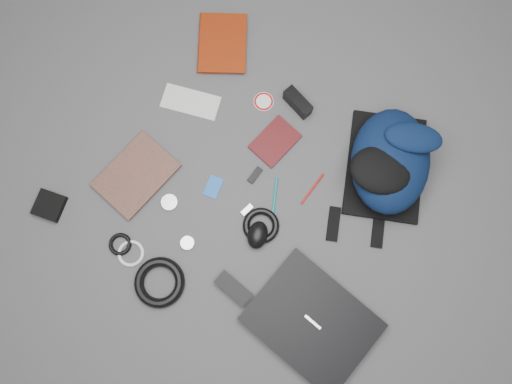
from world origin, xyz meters
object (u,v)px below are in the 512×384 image
at_px(comic_book, 117,157).
at_px(textbook_red, 198,43).
at_px(mouse, 258,235).
at_px(power_brick, 233,288).
at_px(dvd_case, 275,141).
at_px(compact_camera, 298,103).
at_px(laptop, 312,322).
at_px(pouch, 49,206).
at_px(backpack, 390,161).

bearing_deg(comic_book, textbook_red, 99.16).
distance_m(mouse, power_brick, 0.19).
distance_m(comic_book, power_brick, 0.61).
bearing_deg(comic_book, dvd_case, 47.84).
distance_m(textbook_red, compact_camera, 0.43).
bearing_deg(laptop, textbook_red, 151.89).
xyz_separation_m(compact_camera, pouch, (-0.60, -0.72, -0.02)).
bearing_deg(backpack, power_brick, -132.94).
bearing_deg(textbook_red, compact_camera, -32.05).
height_order(laptop, compact_camera, compact_camera).
distance_m(backpack, power_brick, 0.68).
relative_size(comic_book, dvd_case, 1.62).
height_order(backpack, power_brick, backpack).
bearing_deg(compact_camera, backpack, 11.55).
height_order(power_brick, pouch, power_brick).
distance_m(laptop, dvd_case, 0.63).
bearing_deg(comic_book, mouse, 12.69).
bearing_deg(pouch, laptop, 3.69).
bearing_deg(laptop, comic_book, -179.50).
bearing_deg(compact_camera, dvd_case, -72.07).
relative_size(backpack, comic_book, 1.55).
bearing_deg(pouch, compact_camera, 50.23).
xyz_separation_m(backpack, dvd_case, (-0.38, -0.09, -0.08)).
bearing_deg(textbook_red, comic_book, -120.98).
distance_m(textbook_red, power_brick, 0.90).
height_order(textbook_red, dvd_case, textbook_red).
relative_size(mouse, pouch, 1.01).
xyz_separation_m(backpack, laptop, (0.00, -0.59, -0.07)).
bearing_deg(comic_book, laptop, 2.04).
relative_size(laptop, power_brick, 3.08).
bearing_deg(compact_camera, power_brick, -60.38).
distance_m(textbook_red, mouse, 0.74).
distance_m(textbook_red, pouch, 0.79).
height_order(backpack, laptop, backpack).
bearing_deg(compact_camera, pouch, -108.20).
height_order(textbook_red, mouse, mouse).
bearing_deg(comic_book, power_brick, -5.71).
bearing_deg(laptop, compact_camera, 132.90).
xyz_separation_m(laptop, power_brick, (-0.28, -0.02, -0.00)).
relative_size(laptop, comic_book, 1.47).
bearing_deg(pouch, mouse, 18.90).
xyz_separation_m(dvd_case, pouch, (-0.59, -0.56, 0.01)).
xyz_separation_m(comic_book, pouch, (-0.12, -0.25, 0.00)).
height_order(textbook_red, comic_book, textbook_red).
height_order(compact_camera, power_brick, compact_camera).
bearing_deg(pouch, comic_book, 64.91).
relative_size(dvd_case, compact_camera, 1.43).
xyz_separation_m(dvd_case, power_brick, (0.11, -0.52, 0.01)).
distance_m(compact_camera, power_brick, 0.69).
distance_m(laptop, pouch, 0.98).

